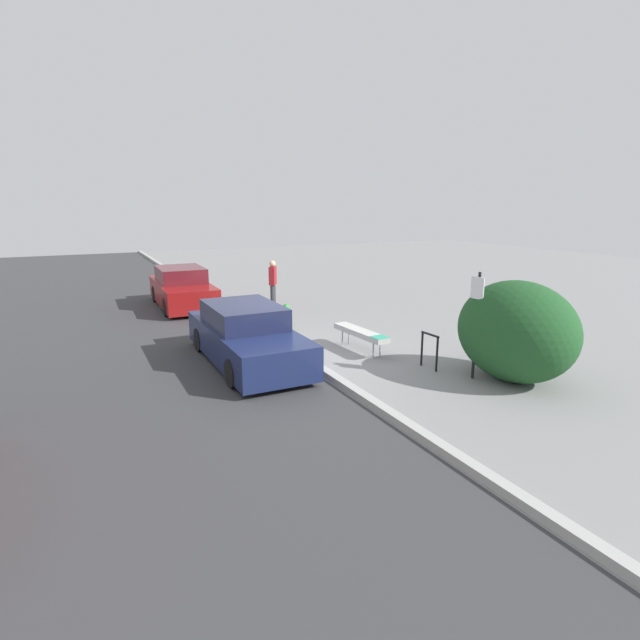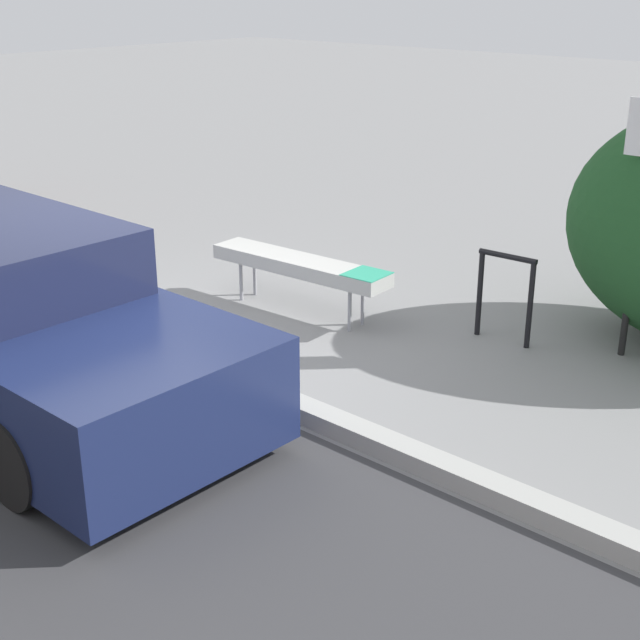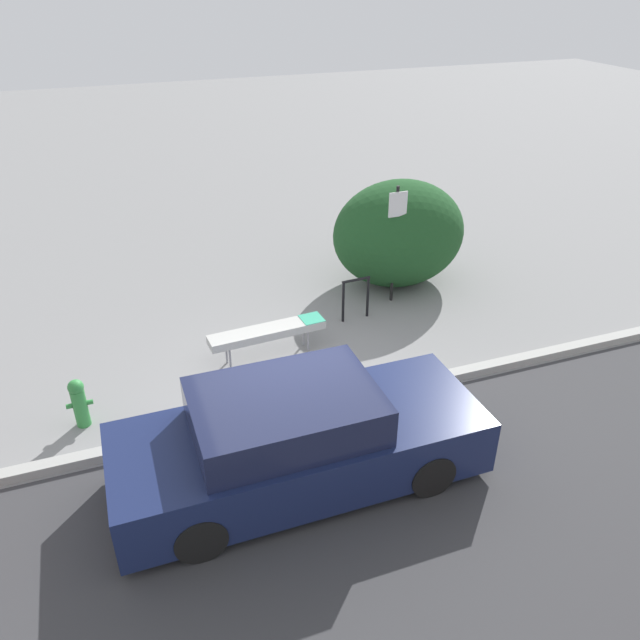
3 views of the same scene
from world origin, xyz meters
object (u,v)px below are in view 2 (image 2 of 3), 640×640
object	(u,v)px
bike_rack	(505,288)
fire_hydrant	(58,233)
parked_car_near	(2,320)
bench	(300,266)

from	to	relation	value
bike_rack	fire_hydrant	xyz separation A→B (m)	(-4.84, -1.48, -0.09)
bike_rack	parked_car_near	distance (m)	4.24
bench	fire_hydrant	world-z (taller)	fire_hydrant
bike_rack	fire_hydrant	distance (m)	5.06
bench	bike_rack	bearing A→B (deg)	16.34
bike_rack	bench	bearing A→B (deg)	-159.71
parked_car_near	bike_rack	bearing A→B (deg)	57.30
fire_hydrant	parked_car_near	bearing A→B (deg)	-39.29
fire_hydrant	bench	bearing A→B (deg)	14.94
bench	parked_car_near	distance (m)	2.91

